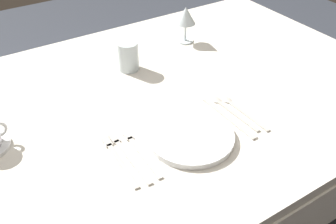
# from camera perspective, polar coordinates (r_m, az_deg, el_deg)

# --- Properties ---
(dining_table) EXTENTS (1.80, 1.11, 0.74)m
(dining_table) POSITION_cam_1_polar(r_m,az_deg,el_deg) (1.28, -3.85, -1.49)
(dining_table) COLOR silver
(dining_table) RESTS_ON ground
(dinner_plate) EXTENTS (0.25, 0.25, 0.02)m
(dinner_plate) POSITION_cam_1_polar(r_m,az_deg,el_deg) (1.08, 3.43, -3.72)
(dinner_plate) COLOR white
(dinner_plate) RESTS_ON dining_table
(fork_outer) EXTENTS (0.03, 0.21, 0.00)m
(fork_outer) POSITION_cam_1_polar(r_m,az_deg,el_deg) (1.04, -4.25, -5.86)
(fork_outer) COLOR beige
(fork_outer) RESTS_ON dining_table
(fork_inner) EXTENTS (0.02, 0.22, 0.00)m
(fork_inner) POSITION_cam_1_polar(r_m,az_deg,el_deg) (1.03, -6.08, -6.47)
(fork_inner) COLOR beige
(fork_inner) RESTS_ON dining_table
(fork_salad) EXTENTS (0.03, 0.22, 0.00)m
(fork_salad) POSITION_cam_1_polar(r_m,az_deg,el_deg) (1.03, -7.48, -6.97)
(fork_salad) COLOR beige
(fork_salad) RESTS_ON dining_table
(dinner_knife) EXTENTS (0.02, 0.23, 0.00)m
(dinner_knife) POSITION_cam_1_polar(r_m,az_deg,el_deg) (1.17, 9.19, -0.98)
(dinner_knife) COLOR beige
(dinner_knife) RESTS_ON dining_table
(spoon_soup) EXTENTS (0.03, 0.21, 0.01)m
(spoon_soup) POSITION_cam_1_polar(r_m,az_deg,el_deg) (1.20, 9.05, 0.45)
(spoon_soup) COLOR beige
(spoon_soup) RESTS_ON dining_table
(spoon_dessert) EXTENTS (0.03, 0.21, 0.01)m
(spoon_dessert) POSITION_cam_1_polar(r_m,az_deg,el_deg) (1.21, 10.57, 0.48)
(spoon_dessert) COLOR beige
(spoon_dessert) RESTS_ON dining_table
(wine_glass_centre) EXTENTS (0.08, 0.08, 0.15)m
(wine_glass_centre) POSITION_cam_1_polar(r_m,az_deg,el_deg) (1.55, 2.67, 13.99)
(wine_glass_centre) COLOR silver
(wine_glass_centre) RESTS_ON dining_table
(drink_tumbler) EXTENTS (0.08, 0.08, 0.11)m
(drink_tumbler) POSITION_cam_1_polar(r_m,az_deg,el_deg) (1.38, -5.99, 8.32)
(drink_tumbler) COLOR silver
(drink_tumbler) RESTS_ON dining_table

